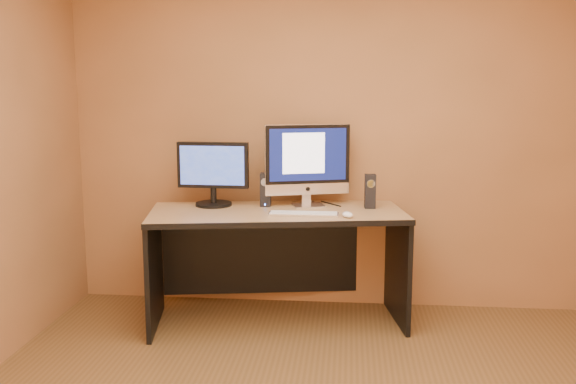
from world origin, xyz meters
TOP-DOWN VIEW (x-y plane):
  - walls at (0.00, 0.00)m, footprint 4.00×4.00m
  - desk at (-0.38, 1.53)m, footprint 1.88×1.06m
  - imac at (-0.17, 1.73)m, footprint 0.67×0.41m
  - second_monitor at (-0.86, 1.68)m, footprint 0.54×0.28m
  - speaker_left at (-0.48, 1.70)m, footprint 0.08×0.08m
  - speaker_right at (0.28, 1.70)m, footprint 0.08×0.09m
  - keyboard at (-0.18, 1.40)m, footprint 0.48×0.13m
  - mouse at (0.12, 1.36)m, footprint 0.10×0.13m
  - cable_a at (-0.01, 1.82)m, footprint 0.16×0.20m
  - cable_b at (-0.16, 1.81)m, footprint 0.05×0.20m

SIDE VIEW (x-z plane):
  - desk at x=-0.38m, z-range 0.00..0.82m
  - cable_a at x=-0.01m, z-range 0.82..0.83m
  - cable_b at x=-0.16m, z-range 0.82..0.83m
  - keyboard at x=-0.18m, z-range 0.82..0.84m
  - mouse at x=0.12m, z-range 0.82..0.86m
  - speaker_left at x=-0.48m, z-range 0.82..1.07m
  - speaker_right at x=0.28m, z-range 0.82..1.07m
  - second_monitor at x=-0.86m, z-range 0.82..1.29m
  - imac at x=-0.17m, z-range 0.82..1.43m
  - walls at x=0.00m, z-range 0.00..2.60m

